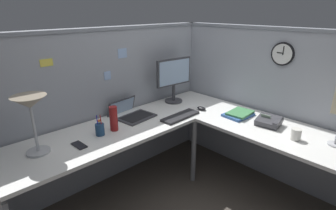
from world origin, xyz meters
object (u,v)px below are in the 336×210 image
book_stack (239,114)px  keyboard (180,116)px  cell_phone (79,145)px  coffee_mug (296,134)px  monitor (174,77)px  thermos_flask (114,119)px  desk_lamp_dome (30,107)px  pen_cup (100,129)px  wall_clock (283,54)px  laptop (130,113)px  office_phone (269,122)px  computer_mouse (201,108)px

book_stack → keyboard: bearing=140.0°
cell_phone → coffee_mug: bearing=-43.2°
book_stack → monitor: bearing=102.5°
thermos_flask → cell_phone: bearing=-171.4°
thermos_flask → desk_lamp_dome: bearing=174.8°
pen_cup → wall_clock: size_ratio=0.82×
laptop → office_phone: (0.78, -1.08, 0.01)m
laptop → book_stack: bearing=-44.2°
keyboard → computer_mouse: 0.31m
pen_cup → office_phone: pen_cup is taller
keyboard → pen_cup: size_ratio=2.39×
cell_phone → coffee_mug: size_ratio=1.50×
computer_mouse → coffee_mug: coffee_mug is taller
keyboard → wall_clock: (0.76, -0.60, 0.60)m
office_phone → thermos_flask: bearing=140.4°
laptop → thermos_flask: size_ratio=1.89×
desk_lamp_dome → book_stack: (1.71, -0.63, -0.34)m
computer_mouse → coffee_mug: (0.03, -0.97, 0.03)m
thermos_flask → book_stack: thermos_flask is taller
desk_lamp_dome → cell_phone: (0.27, -0.11, -0.36)m
coffee_mug → desk_lamp_dome: bearing=142.3°
cell_phone → wall_clock: bearing=-25.9°
wall_clock → office_phone: bearing=-162.0°
computer_mouse → office_phone: 0.70m
monitor → computer_mouse: bearing=-86.0°
office_phone → wall_clock: wall_clock is taller
keyboard → desk_lamp_dome: size_ratio=0.97×
thermos_flask → office_phone: (1.08, -0.90, -0.07)m
coffee_mug → office_phone: bearing=68.9°
wall_clock → keyboard: bearing=141.9°
wall_clock → cell_phone: bearing=157.1°
book_stack → wall_clock: 0.70m
computer_mouse → book_stack: (0.14, -0.37, 0.00)m
laptop → cell_phone: bearing=-160.3°
computer_mouse → desk_lamp_dome: size_ratio=0.23×
monitor → laptop: size_ratio=1.20×
keyboard → laptop: bearing=128.8°
keyboard → wall_clock: 1.14m
laptop → wall_clock: size_ratio=1.89×
monitor → thermos_flask: bearing=-169.0°
computer_mouse → pen_cup: (-1.08, 0.21, 0.04)m
keyboard → pen_cup: pen_cup is taller
cell_phone → office_phone: bearing=-33.3°
laptop → desk_lamp_dome: bearing=-172.4°
keyboard → desk_lamp_dome: 1.33m
laptop → computer_mouse: size_ratio=4.01×
laptop → keyboard: laptop is taller
keyboard → book_stack: (0.45, -0.38, 0.01)m
laptop → office_phone: bearing=-54.1°
computer_mouse → wall_clock: 0.95m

